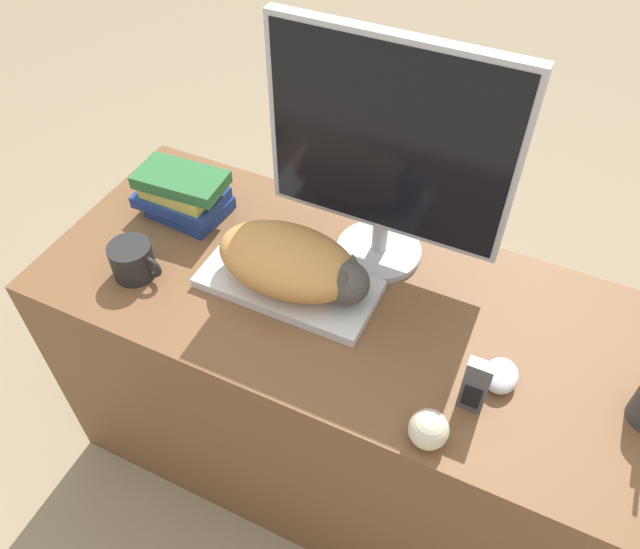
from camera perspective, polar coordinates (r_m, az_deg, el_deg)
The scene contains 10 objects.
ground_plane at distance 1.88m, azimuth -2.04°, elevation -23.48°, with size 12.00×12.00×0.00m, color #998466.
desk at distance 1.68m, azimuth 2.41°, elevation -10.38°, with size 1.45×0.61×0.72m.
keyboard at distance 1.41m, azimuth -2.89°, elevation -0.86°, with size 0.40×0.19×0.02m.
cat at distance 1.35m, azimuth -2.43°, elevation 1.08°, with size 0.35×0.20×0.13m.
monitor at distance 1.30m, azimuth 6.04°, elevation 11.30°, with size 0.53×0.20×0.54m.
computer_mouse at distance 1.29m, azimuth 16.18°, elevation -8.86°, with size 0.07×0.09×0.04m.
coffee_mug at distance 1.48m, azimuth -16.71°, elevation 1.24°, with size 0.13×0.10×0.08m.
baseball at distance 1.18m, azimuth 9.89°, elevation -13.78°, with size 0.07×0.07×0.07m.
phone at distance 1.21m, azimuth 14.01°, elevation -9.86°, with size 0.05×0.03×0.14m.
book_stack at distance 1.59m, azimuth -12.33°, elevation 7.28°, with size 0.23×0.16×0.13m.
Camera 1 is at (0.33, -0.55, 1.77)m, focal length 35.00 mm.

